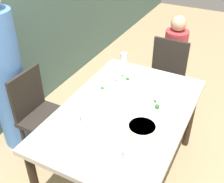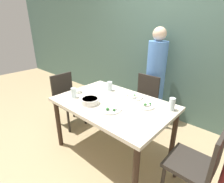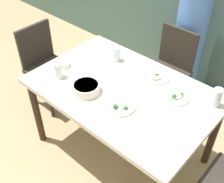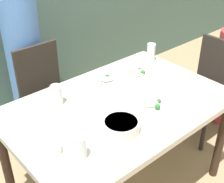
% 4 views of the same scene
% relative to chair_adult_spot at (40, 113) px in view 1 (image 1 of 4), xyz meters
% --- Properties ---
extents(ground_plane, '(10.00, 10.00, 0.00)m').
position_rel_chair_adult_spot_xyz_m(ground_plane, '(0.07, -0.80, -0.47)').
color(ground_plane, tan).
extents(dining_table, '(1.39, 0.92, 0.74)m').
position_rel_chair_adult_spot_xyz_m(dining_table, '(0.07, -0.80, 0.19)').
color(dining_table, beige).
rests_on(dining_table, ground_plane).
extents(chair_adult_spot, '(0.40, 0.40, 0.85)m').
position_rel_chair_adult_spot_xyz_m(chair_adult_spot, '(0.00, 0.00, 0.00)').
color(chair_adult_spot, '#2D2823').
rests_on(chair_adult_spot, ground_plane).
extents(chair_child_spot, '(0.40, 0.40, 0.85)m').
position_rel_chair_adult_spot_xyz_m(chair_child_spot, '(1.10, -0.80, 0.00)').
color(chair_child_spot, '#2D2823').
rests_on(chair_child_spot, ground_plane).
extents(person_adult, '(0.31, 0.31, 1.56)m').
position_rel_chair_adult_spot_xyz_m(person_adult, '(0.00, 0.33, 0.26)').
color(person_adult, '#5184D1').
rests_on(person_adult, ground_plane).
extents(person_child, '(0.25, 0.25, 1.05)m').
position_rel_chair_adult_spot_xyz_m(person_child, '(1.40, -0.80, 0.02)').
color(person_child, '#C63D42').
rests_on(person_child, ground_plane).
extents(bowl_curry, '(0.21, 0.21, 0.07)m').
position_rel_chair_adult_spot_xyz_m(bowl_curry, '(-0.11, -1.01, 0.31)').
color(bowl_curry, silver).
rests_on(bowl_curry, dining_table).
extents(plate_rice_adult, '(0.24, 0.24, 0.05)m').
position_rel_chair_adult_spot_xyz_m(plate_rice_adult, '(0.18, -0.96, 0.28)').
color(plate_rice_adult, white).
rests_on(plate_rice_adult, dining_table).
extents(plate_rice_child, '(0.25, 0.25, 0.06)m').
position_rel_chair_adult_spot_xyz_m(plate_rice_child, '(0.17, -0.52, 0.29)').
color(plate_rice_child, white).
rests_on(plate_rice_child, dining_table).
extents(plate_noodles, '(0.22, 0.22, 0.05)m').
position_rel_chair_adult_spot_xyz_m(plate_noodles, '(0.41, -0.62, 0.29)').
color(plate_noodles, white).
rests_on(plate_noodles, dining_table).
extents(bowl_rice_small, '(0.11, 0.11, 0.04)m').
position_rel_chair_adult_spot_xyz_m(bowl_rice_small, '(-0.49, -0.90, 0.29)').
color(bowl_rice_small, white).
rests_on(bowl_rice_small, dining_table).
extents(glass_water_tall, '(0.07, 0.07, 0.13)m').
position_rel_chair_adult_spot_xyz_m(glass_water_tall, '(-0.40, -1.03, 0.33)').
color(glass_water_tall, silver).
rests_on(glass_water_tall, dining_table).
extents(glass_water_short, '(0.07, 0.07, 0.13)m').
position_rel_chair_adult_spot_xyz_m(glass_water_short, '(-0.22, -0.54, 0.33)').
color(glass_water_short, silver).
rests_on(glass_water_short, dining_table).
extents(glass_water_center, '(0.07, 0.07, 0.14)m').
position_rel_chair_adult_spot_xyz_m(glass_water_center, '(0.67, -0.50, 0.34)').
color(glass_water_center, silver).
rests_on(glass_water_center, dining_table).
extents(napkin_folded, '(0.14, 0.14, 0.01)m').
position_rel_chair_adult_spot_xyz_m(napkin_folded, '(0.48, -1.01, 0.27)').
color(napkin_folded, white).
rests_on(napkin_folded, dining_table).
extents(fork_steel, '(0.18, 0.07, 0.01)m').
position_rel_chair_adult_spot_xyz_m(fork_steel, '(-0.30, -0.69, 0.27)').
color(fork_steel, silver).
rests_on(fork_steel, dining_table).
extents(spoon_steel, '(0.18, 0.08, 0.01)m').
position_rel_chair_adult_spot_xyz_m(spoon_steel, '(-0.12, -0.69, 0.27)').
color(spoon_steel, silver).
rests_on(spoon_steel, dining_table).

